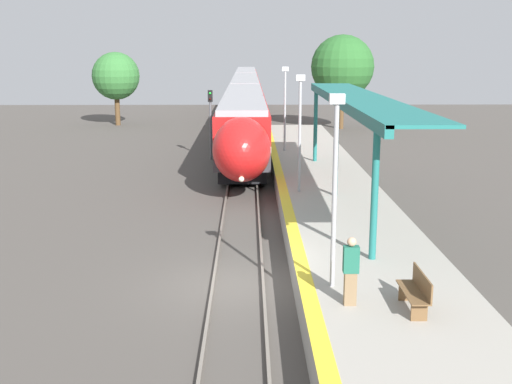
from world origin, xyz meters
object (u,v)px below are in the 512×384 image
lamppost_far (285,103)px  platform_bench (417,291)px  train (245,95)px  railway_signal (210,117)px  lamppost_mid (300,125)px  person_waiting (351,270)px  lamppost_near (335,178)px

lamppost_far → platform_bench: bearing=-85.8°
train → railway_signal: bearing=-94.9°
lamppost_mid → train: bearing=93.8°
platform_bench → lamppost_far: bearing=94.2°
person_waiting → railway_signal: railway_signal is taller
person_waiting → lamppost_near: size_ratio=0.34×
lamppost_near → lamppost_mid: 10.84m
railway_signal → lamppost_far: (4.39, -2.00, 1.05)m
person_waiting → lamppost_mid: bearing=91.2°
train → lamppost_far: size_ratio=14.97×
lamppost_mid → lamppost_far: 10.84m
train → platform_bench: size_ratio=46.13×
train → lamppost_mid: bearing=-86.2°
platform_bench → lamppost_far: 23.41m
person_waiting → railway_signal: 25.34m
platform_bench → person_waiting: person_waiting is taller
platform_bench → person_waiting: (-1.46, 0.34, 0.37)m
train → lamppost_mid: (2.40, -36.23, 1.42)m
lamppost_near → lamppost_far: bearing=90.0°
platform_bench → lamppost_far: size_ratio=0.32×
lamppost_mid → person_waiting: bearing=-88.8°
train → lamppost_far: 25.54m
train → railway_signal: 23.47m
railway_signal → platform_bench: bearing=-76.4°
railway_signal → lamppost_near: bearing=-79.5°
person_waiting → railway_signal: bearing=100.6°
platform_bench → lamppost_mid: 12.72m
platform_bench → person_waiting: 1.54m
train → platform_bench: bearing=-85.2°
person_waiting → lamppost_near: (-0.26, 1.21, 1.93)m
platform_bench → lamppost_far: lamppost_far is taller
railway_signal → lamppost_mid: 13.61m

